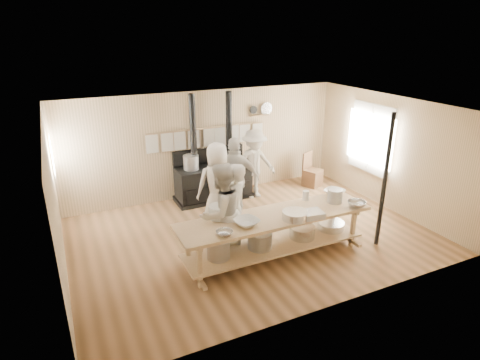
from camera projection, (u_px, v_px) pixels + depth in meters
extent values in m
plane|color=brown|center=(252.00, 235.00, 8.19)|extent=(7.00, 7.00, 0.00)
plane|color=tan|center=(207.00, 144.00, 9.84)|extent=(7.00, 0.00, 7.00)
plane|color=tan|center=(333.00, 231.00, 5.61)|extent=(7.00, 0.00, 7.00)
plane|color=tan|center=(55.00, 208.00, 6.33)|extent=(0.00, 5.00, 5.00)
plane|color=tan|center=(390.00, 153.00, 9.12)|extent=(0.00, 5.00, 5.00)
plane|color=beige|center=(253.00, 108.00, 7.26)|extent=(7.00, 7.00, 0.00)
cube|color=beige|center=(371.00, 139.00, 9.54)|extent=(0.06, 1.35, 1.65)
plane|color=white|center=(370.00, 139.00, 9.53)|extent=(0.00, 1.50, 1.50)
cube|color=beige|center=(369.00, 139.00, 9.52)|extent=(0.02, 0.03, 1.50)
plane|color=white|center=(52.00, 156.00, 7.93)|extent=(0.00, 0.90, 0.90)
cube|color=black|center=(213.00, 182.00, 9.81)|extent=(1.80, 0.70, 0.85)
cube|color=black|center=(214.00, 196.00, 9.94)|extent=(1.90, 0.75, 0.10)
cube|color=black|center=(208.00, 155.00, 9.84)|extent=(1.80, 0.12, 0.35)
cylinder|color=black|center=(193.00, 132.00, 9.21)|extent=(0.15, 0.15, 1.75)
cylinder|color=black|center=(229.00, 128.00, 9.57)|extent=(0.15, 0.15, 1.75)
cylinder|color=#B2B2B7|center=(191.00, 162.00, 9.38)|extent=(0.36, 0.36, 0.34)
cylinder|color=gray|center=(235.00, 158.00, 9.78)|extent=(0.30, 0.30, 0.30)
cylinder|color=tan|center=(208.00, 128.00, 9.60)|extent=(3.00, 0.04, 0.04)
cube|color=silver|center=(153.00, 143.00, 9.14)|extent=(0.28, 0.01, 0.46)
cube|color=silver|center=(167.00, 142.00, 9.28)|extent=(0.28, 0.01, 0.46)
cube|color=silver|center=(181.00, 140.00, 9.41)|extent=(0.28, 0.01, 0.46)
cube|color=silver|center=(195.00, 138.00, 9.55)|extent=(0.28, 0.01, 0.46)
cube|color=silver|center=(208.00, 137.00, 9.68)|extent=(0.28, 0.01, 0.46)
cube|color=silver|center=(221.00, 135.00, 9.82)|extent=(0.28, 0.01, 0.46)
cube|color=silver|center=(233.00, 134.00, 9.95)|extent=(0.28, 0.01, 0.46)
cube|color=silver|center=(245.00, 133.00, 10.09)|extent=(0.28, 0.01, 0.46)
cube|color=silver|center=(257.00, 131.00, 10.22)|extent=(0.28, 0.01, 0.46)
cube|color=tan|center=(259.00, 115.00, 10.11)|extent=(0.50, 0.14, 0.03)
cylinder|color=black|center=(253.00, 110.00, 10.02)|extent=(0.20, 0.04, 0.20)
cylinder|color=silver|center=(266.00, 109.00, 10.17)|extent=(0.32, 0.03, 0.32)
cube|color=tan|center=(275.00, 217.00, 7.13)|extent=(3.60, 0.90, 0.06)
cube|color=tan|center=(274.00, 245.00, 7.34)|extent=(3.40, 0.80, 0.04)
cube|color=tan|center=(274.00, 247.00, 7.35)|extent=(3.30, 0.06, 0.06)
cube|color=tan|center=(200.00, 265.00, 6.40)|extent=(0.07, 0.07, 0.85)
cube|color=tan|center=(188.00, 247.00, 6.91)|extent=(0.07, 0.07, 0.85)
cube|color=tan|center=(353.00, 226.00, 7.64)|extent=(0.07, 0.07, 0.85)
cube|color=tan|center=(333.00, 214.00, 8.14)|extent=(0.07, 0.07, 0.85)
cylinder|color=#B2B2B7|center=(218.00, 248.00, 6.82)|extent=(0.40, 0.40, 0.38)
cylinder|color=gray|center=(260.00, 240.00, 7.16)|extent=(0.44, 0.44, 0.30)
cylinder|color=silver|center=(302.00, 232.00, 7.53)|extent=(0.48, 0.48, 0.22)
cylinder|color=silver|center=(332.00, 226.00, 7.82)|extent=(0.52, 0.52, 0.14)
cylinder|color=black|center=(385.00, 182.00, 7.40)|extent=(0.08, 0.08, 2.60)
imported|color=beige|center=(234.00, 211.00, 7.21)|extent=(0.77, 0.73, 1.77)
imported|color=beige|center=(221.00, 213.00, 7.04)|extent=(1.07, 0.95, 1.84)
imported|color=beige|center=(218.00, 185.00, 8.37)|extent=(0.95, 0.69, 1.80)
imported|color=beige|center=(235.00, 179.00, 8.68)|extent=(1.15, 0.90, 1.82)
imported|color=beige|center=(254.00, 164.00, 9.76)|extent=(1.12, 0.65, 1.72)
cube|color=#503120|center=(312.00, 178.00, 10.69)|extent=(0.55, 0.55, 0.45)
cube|color=#503120|center=(307.00, 161.00, 10.65)|extent=(0.40, 0.20, 0.50)
imported|color=white|center=(247.00, 222.00, 6.75)|extent=(0.50, 0.50, 0.10)
imported|color=silver|center=(224.00, 233.00, 6.40)|extent=(0.39, 0.39, 0.09)
imported|color=white|center=(334.00, 192.00, 8.00)|extent=(0.52, 0.52, 0.10)
imported|color=silver|center=(357.00, 204.00, 7.44)|extent=(0.35, 0.35, 0.11)
cube|color=#B2B2B7|center=(309.00, 215.00, 7.02)|extent=(0.52, 0.39, 0.11)
cylinder|color=silver|center=(295.00, 215.00, 6.96)|extent=(0.49, 0.49, 0.14)
cylinder|color=gray|center=(335.00, 196.00, 7.61)|extent=(0.29, 0.29, 0.26)
cylinder|color=white|center=(219.00, 212.00, 6.99)|extent=(0.40, 0.40, 0.23)
cylinder|color=white|center=(306.00, 196.00, 7.71)|extent=(0.14, 0.14, 0.19)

